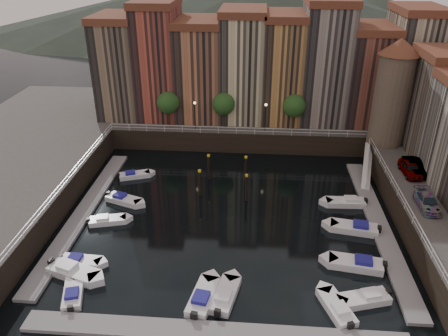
# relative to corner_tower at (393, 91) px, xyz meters

# --- Properties ---
(ground) EXTENTS (200.00, 200.00, 0.00)m
(ground) POSITION_rel_corner_tower_xyz_m (-20.00, -14.50, -10.19)
(ground) COLOR black
(ground) RESTS_ON ground
(quay_far) EXTENTS (80.00, 20.00, 3.00)m
(quay_far) POSITION_rel_corner_tower_xyz_m (-20.00, 11.50, -8.69)
(quay_far) COLOR black
(quay_far) RESTS_ON ground
(dock_left) EXTENTS (2.00, 28.00, 0.35)m
(dock_left) POSITION_rel_corner_tower_xyz_m (-36.20, -15.50, -10.02)
(dock_left) COLOR gray
(dock_left) RESTS_ON ground
(dock_right) EXTENTS (2.00, 28.00, 0.35)m
(dock_right) POSITION_rel_corner_tower_xyz_m (-3.80, -15.50, -10.02)
(dock_right) COLOR gray
(dock_right) RESTS_ON ground
(dock_near) EXTENTS (30.00, 2.00, 0.35)m
(dock_near) POSITION_rel_corner_tower_xyz_m (-20.00, -31.50, -10.02)
(dock_near) COLOR gray
(dock_near) RESTS_ON ground
(mountains) EXTENTS (145.00, 100.00, 18.00)m
(mountains) POSITION_rel_corner_tower_xyz_m (-18.28, 95.50, -2.28)
(mountains) COLOR #2D382D
(mountains) RESTS_ON ground
(far_terrace) EXTENTS (48.70, 10.30, 17.50)m
(far_terrace) POSITION_rel_corner_tower_xyz_m (-16.69, 9.00, 0.76)
(far_terrace) COLOR #7D684F
(far_terrace) RESTS_ON quay_far
(corner_tower) EXTENTS (5.20, 5.20, 13.80)m
(corner_tower) POSITION_rel_corner_tower_xyz_m (0.00, 0.00, 0.00)
(corner_tower) COLOR #6B5B4C
(corner_tower) RESTS_ON quay_right
(promenade_trees) EXTENTS (21.20, 3.20, 5.20)m
(promenade_trees) POSITION_rel_corner_tower_xyz_m (-21.33, 3.70, -3.61)
(promenade_trees) COLOR black
(promenade_trees) RESTS_ON quay_far
(street_lamps) EXTENTS (10.36, 0.36, 4.18)m
(street_lamps) POSITION_rel_corner_tower_xyz_m (-21.00, 2.70, -4.30)
(street_lamps) COLOR black
(street_lamps) RESTS_ON quay_far
(railings) EXTENTS (36.08, 34.04, 0.52)m
(railings) POSITION_rel_corner_tower_xyz_m (-20.00, -9.62, -6.41)
(railings) COLOR white
(railings) RESTS_ON ground
(gangway) EXTENTS (2.78, 8.32, 3.73)m
(gangway) POSITION_rel_corner_tower_xyz_m (-2.90, -4.50, -8.28)
(gangway) COLOR white
(gangway) RESTS_ON ground
(mooring_pilings) EXTENTS (5.88, 5.23, 3.78)m
(mooring_pilings) POSITION_rel_corner_tower_xyz_m (-20.81, -8.94, -8.54)
(mooring_pilings) COLOR black
(mooring_pilings) RESTS_ON ground
(boat_left_0) EXTENTS (5.32, 3.35, 1.20)m
(boat_left_0) POSITION_rel_corner_tower_xyz_m (-33.42, -25.76, -9.79)
(boat_left_0) COLOR white
(boat_left_0) RESTS_ON ground
(boat_left_1) EXTENTS (4.15, 1.71, 0.94)m
(boat_left_1) POSITION_rel_corner_tower_xyz_m (-33.35, -24.17, -9.88)
(boat_left_1) COLOR white
(boat_left_1) RESTS_ON ground
(boat_left_2) EXTENTS (4.23, 2.43, 0.95)m
(boat_left_2) POSITION_rel_corner_tower_xyz_m (-32.99, -17.31, -9.87)
(boat_left_2) COLOR white
(boat_left_2) RESTS_ON ground
(boat_left_3) EXTENTS (4.59, 2.99, 1.04)m
(boat_left_3) POSITION_rel_corner_tower_xyz_m (-32.42, -12.98, -9.85)
(boat_left_3) COLOR white
(boat_left_3) RESTS_ON ground
(boat_left_4) EXTENTS (4.20, 2.71, 0.95)m
(boat_left_4) POSITION_rel_corner_tower_xyz_m (-32.80, -6.89, -9.88)
(boat_left_4) COLOR white
(boat_left_4) RESTS_ON ground
(boat_right_0) EXTENTS (4.78, 2.88, 1.07)m
(boat_right_0) POSITION_rel_corner_tower_xyz_m (-7.65, -27.11, -9.83)
(boat_right_0) COLOR white
(boat_right_0) RESTS_ON ground
(boat_right_1) EXTENTS (5.33, 2.63, 1.20)m
(boat_right_1) POSITION_rel_corner_tower_xyz_m (-7.44, -22.62, -9.79)
(boat_right_1) COLOR white
(boat_right_1) RESTS_ON ground
(boat_right_2) EXTENTS (5.25, 2.66, 1.18)m
(boat_right_2) POSITION_rel_corner_tower_xyz_m (-6.53, -16.77, -9.80)
(boat_right_2) COLOR white
(boat_right_2) RESTS_ON ground
(boat_right_3) EXTENTS (4.71, 1.85, 1.07)m
(boat_right_3) POSITION_rel_corner_tower_xyz_m (-6.56, -11.60, -9.83)
(boat_right_3) COLOR white
(boat_right_3) RESTS_ON ground
(boat_near_0) EXTENTS (2.62, 4.38, 0.98)m
(boat_near_0) POSITION_rel_corner_tower_xyz_m (-32.35, -28.41, -9.86)
(boat_near_0) COLOR white
(boat_near_0) RESTS_ON ground
(boat_near_1) EXTENTS (2.62, 5.11, 1.14)m
(boat_near_1) POSITION_rel_corner_tower_xyz_m (-21.23, -28.07, -9.81)
(boat_near_1) COLOR white
(boat_near_1) RESTS_ON ground
(boat_near_2) EXTENTS (2.58, 4.87, 1.09)m
(boat_near_2) POSITION_rel_corner_tower_xyz_m (-19.38, -27.70, -9.83)
(boat_near_2) COLOR white
(boat_near_2) RESTS_ON ground
(boat_near_3) EXTENTS (3.02, 4.66, 1.05)m
(boat_near_3) POSITION_rel_corner_tower_xyz_m (-10.14, -28.38, -9.84)
(boat_near_3) COLOR white
(boat_near_3) RESTS_ON ground
(car_a) EXTENTS (2.00, 4.50, 1.51)m
(car_a) POSITION_rel_corner_tower_xyz_m (0.67, -9.26, -6.44)
(car_a) COLOR gray
(car_a) RESTS_ON quay_right
(car_b) EXTENTS (1.93, 4.69, 1.51)m
(car_b) POSITION_rel_corner_tower_xyz_m (1.31, -8.78, -6.44)
(car_b) COLOR gray
(car_b) RESTS_ON quay_right
(car_c) EXTENTS (1.83, 4.47, 1.30)m
(car_c) POSITION_rel_corner_tower_xyz_m (0.24, -16.45, -6.55)
(car_c) COLOR gray
(car_c) RESTS_ON quay_right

